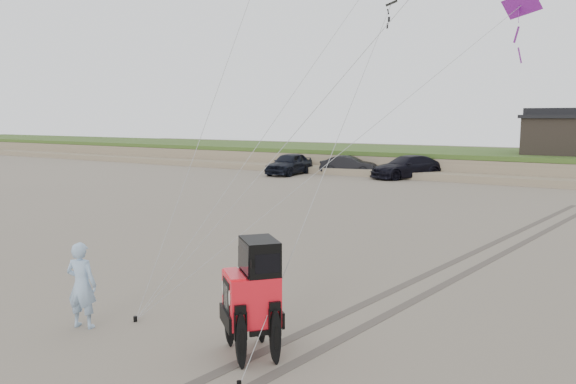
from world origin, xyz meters
name	(u,v)px	position (x,y,z in m)	size (l,w,h in m)	color
ground	(245,345)	(0.00, 0.00, 0.00)	(160.00, 160.00, 0.00)	#6B6054
dune_ridge	(540,165)	(0.00, 37.50, 0.82)	(160.00, 14.25, 1.73)	#7A6B54
cabin	(571,133)	(2.00, 37.00, 3.24)	(6.40, 5.40, 3.35)	black
truck_a	(289,164)	(-16.57, 28.33, 0.85)	(2.00, 4.96, 1.69)	black
truck_b	(349,165)	(-12.74, 30.91, 0.72)	(1.52, 4.35, 1.43)	black
truck_c	(407,167)	(-7.91, 30.59, 0.83)	(2.31, 5.69, 1.65)	black
jeep	(251,309)	(0.35, -0.26, 0.87)	(2.02, 4.68, 1.75)	red
man	(82,285)	(-3.46, -1.03, 0.91)	(0.67, 0.44, 1.83)	#7F92C5
stake_main	(135,319)	(-2.77, -0.23, 0.06)	(0.08, 0.08, 0.12)	black
tire_tracks	(460,267)	(2.00, 8.00, 0.00)	(5.22, 29.74, 0.01)	#4C443D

